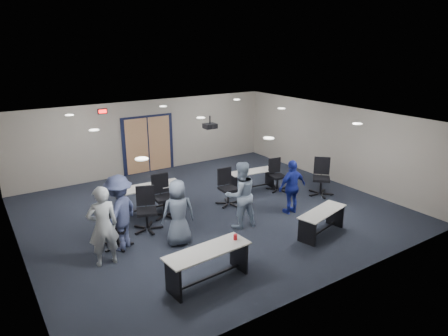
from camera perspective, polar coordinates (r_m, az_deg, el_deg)
floor at (r=11.74m, az=-1.86°, el=-6.12°), size 10.00×10.00×0.00m
back_wall at (r=15.16m, az=-10.89°, el=4.43°), size 10.00×0.04×2.70m
front_wall at (r=8.03m, az=15.27°, el=-7.86°), size 10.00×0.04×2.70m
left_wall at (r=9.80m, az=-27.81°, el=-4.65°), size 0.04×9.00×2.70m
right_wall at (r=14.42m, az=15.30°, el=3.44°), size 0.04×9.00×2.70m
ceiling at (r=10.94m, az=-2.00°, el=6.95°), size 10.00×9.00×0.04m
double_door at (r=15.19m, az=-10.77°, el=3.30°), size 2.00×0.07×2.20m
exit_sign at (r=14.38m, az=-16.98°, el=7.75°), size 0.32×0.07×0.18m
ceiling_projector at (r=11.56m, az=-2.01°, el=6.04°), size 0.35×0.32×0.37m
ceiling_can_lights at (r=11.15m, az=-2.68°, el=6.99°), size 6.24×5.74×0.02m
table_front_left at (r=8.28m, az=-2.29°, el=-12.98°), size 1.86×0.73×0.86m
table_front_right at (r=10.50m, az=13.82°, el=-7.01°), size 1.66×0.89×0.64m
table_back_left at (r=11.70m, az=-10.74°, el=-3.72°), size 1.95×0.77×0.77m
table_back_right at (r=13.27m, az=3.98°, el=-1.25°), size 1.63×0.70×0.88m
chair_back_a at (r=10.55m, az=-11.01°, el=-5.88°), size 0.92×0.92×1.15m
chair_back_b at (r=11.28m, az=-8.59°, el=-4.05°), size 0.79×0.79×1.19m
chair_back_c at (r=11.96m, az=0.62°, el=-2.79°), size 0.73×0.73×1.11m
chair_back_d at (r=13.24m, az=7.68°, el=-1.02°), size 0.75×0.75×1.06m
chair_loose_left at (r=9.89m, az=-15.10°, el=-8.15°), size 0.91×0.91×1.04m
chair_loose_right at (r=13.08m, az=13.75°, el=-1.29°), size 1.07×1.07×1.20m
person_gray at (r=9.09m, az=-16.92°, el=-7.95°), size 0.69×0.47×1.83m
person_plaid at (r=9.66m, az=-6.57°, el=-6.35°), size 0.90×0.70×1.63m
person_lightblue at (r=10.47m, az=2.39°, el=-3.83°), size 0.95×0.78×1.79m
person_navy at (r=11.49m, az=9.70°, el=-2.68°), size 0.93×0.41×1.58m
person_back at (r=9.66m, az=-14.72°, el=-6.21°), size 1.35×1.27×1.83m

